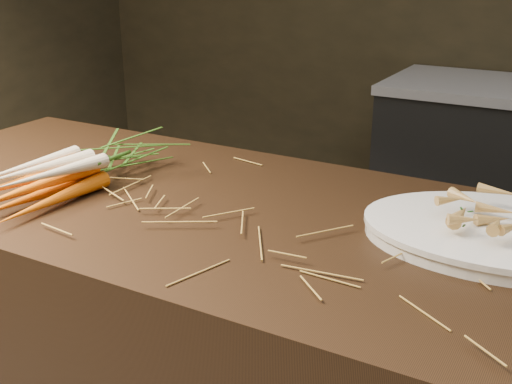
# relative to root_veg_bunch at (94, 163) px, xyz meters

# --- Properties ---
(straw_bedding) EXTENTS (1.40, 0.60, 0.02)m
(straw_bedding) POSITION_rel_root_veg_bunch_xyz_m (0.66, 0.03, -0.04)
(straw_bedding) COLOR #AE7B32
(straw_bedding) RESTS_ON main_counter
(root_veg_bunch) EXTENTS (0.20, 0.53, 0.10)m
(root_veg_bunch) POSITION_rel_root_veg_bunch_xyz_m (0.00, 0.00, 0.00)
(root_veg_bunch) COLOR #C25F0B
(root_veg_bunch) RESTS_ON main_counter
(serving_platter) EXTENTS (0.54, 0.41, 0.03)m
(serving_platter) POSITION_rel_root_veg_bunch_xyz_m (0.82, 0.12, -0.03)
(serving_platter) COLOR white
(serving_platter) RESTS_ON main_counter
(roasted_veg_heap) EXTENTS (0.26, 0.21, 0.05)m
(roasted_veg_heap) POSITION_rel_root_veg_bunch_xyz_m (0.82, 0.12, 0.01)
(roasted_veg_heap) COLOR #AF7534
(roasted_veg_heap) RESTS_ON serving_platter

